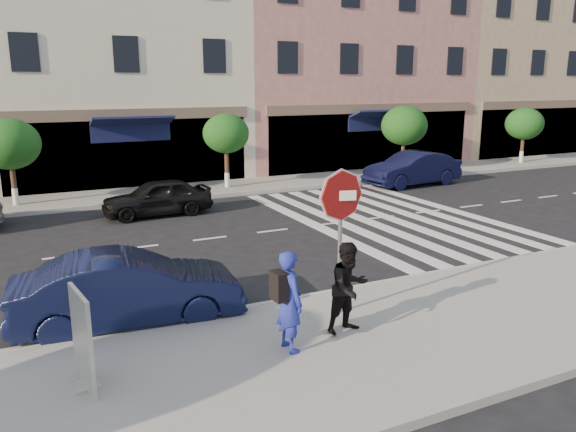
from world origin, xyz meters
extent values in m
plane|color=black|center=(0.00, 0.00, 0.00)|extent=(120.00, 120.00, 0.00)
cube|color=gray|center=(0.00, -3.75, 0.07)|extent=(60.00, 4.50, 0.15)
cube|color=gray|center=(0.00, 11.00, 0.07)|extent=(60.00, 3.00, 0.15)
cube|color=beige|center=(-0.50, 17.00, 5.50)|extent=(11.00, 9.00, 11.00)
cube|color=tan|center=(11.50, 17.00, 6.50)|extent=(13.00, 9.00, 13.00)
cube|color=tan|center=(24.00, 17.00, 6.00)|extent=(12.00, 9.00, 12.00)
cylinder|color=#473323|center=(-5.00, 10.80, 0.95)|extent=(0.18, 0.18, 1.60)
cylinder|color=silver|center=(-5.00, 10.80, 0.45)|extent=(0.20, 0.20, 0.60)
ellipsoid|color=#1B4D16|center=(-5.00, 10.80, 2.32)|extent=(2.10, 2.10, 1.79)
cylinder|color=#473323|center=(3.00, 10.80, 1.00)|extent=(0.18, 0.18, 1.71)
cylinder|color=silver|center=(3.00, 10.80, 0.45)|extent=(0.20, 0.20, 0.60)
ellipsoid|color=#1B4D16|center=(3.00, 10.80, 2.38)|extent=(1.90, 1.90, 1.62)
cylinder|color=#473323|center=(12.00, 10.80, 0.98)|extent=(0.18, 0.18, 1.65)
cylinder|color=silver|center=(12.00, 10.80, 0.45)|extent=(0.20, 0.20, 0.60)
ellipsoid|color=#1B4D16|center=(12.00, 10.80, 2.41)|extent=(2.20, 2.20, 1.87)
cylinder|color=#473323|center=(20.00, 10.80, 0.92)|extent=(0.18, 0.18, 1.54)
cylinder|color=silver|center=(20.00, 10.80, 0.45)|extent=(0.20, 0.20, 0.60)
ellipsoid|color=#1B4D16|center=(20.00, 10.80, 2.24)|extent=(2.00, 2.00, 1.70)
cylinder|color=gray|center=(0.41, -2.54, 1.40)|extent=(0.10, 0.10, 2.51)
cylinder|color=white|center=(0.41, -2.55, 2.43)|extent=(0.95, 0.26, 0.98)
cylinder|color=#9E1411|center=(0.41, -2.57, 2.43)|extent=(0.89, 0.26, 0.91)
cube|color=white|center=(0.41, -2.60, 2.43)|extent=(0.50, 0.15, 0.18)
imported|color=navy|center=(-1.09, -3.49, 0.99)|extent=(0.45, 0.64, 1.69)
imported|color=black|center=(0.15, -3.32, 0.96)|extent=(0.88, 0.73, 1.62)
cube|color=beige|center=(-4.24, -3.27, 0.17)|extent=(0.38, 0.38, 0.04)
cube|color=beige|center=(-4.24, -3.27, 0.88)|extent=(0.19, 0.95, 1.46)
cube|color=#D88C3F|center=(-4.20, -3.26, 0.93)|extent=(0.13, 0.78, 1.12)
imported|color=black|center=(-3.19, -1.00, 0.69)|extent=(4.28, 1.83, 1.37)
imported|color=black|center=(-0.66, 7.60, 0.62)|extent=(3.68, 1.57, 1.24)
imported|color=black|center=(10.68, 8.36, 0.74)|extent=(4.59, 1.93, 1.48)
camera|label=1|loc=(-4.81, -11.10, 4.43)|focal=35.00mm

